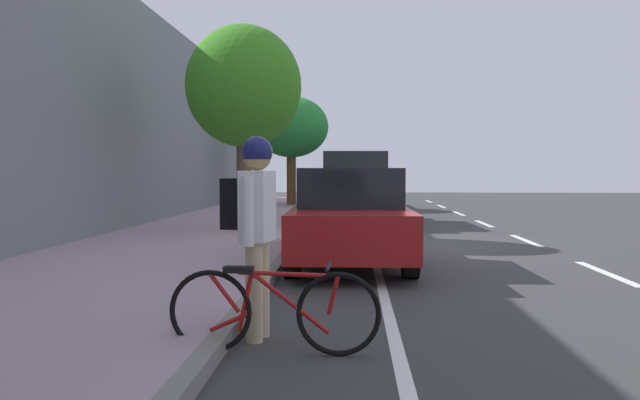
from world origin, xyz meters
TOP-DOWN VIEW (x-y plane):
  - ground at (0.00, 0.00)m, footprint 60.22×60.22m
  - sidewalk at (4.30, 0.00)m, footprint 4.08×37.64m
  - curb_edge at (2.18, 0.00)m, footprint 0.16×37.64m
  - lane_stripe_centre at (-2.58, -0.92)m, footprint 0.14×35.80m
  - lane_stripe_bike_edge at (0.71, 0.00)m, footprint 0.12×37.64m
  - building_facade at (6.59, 0.00)m, footprint 0.50×37.64m
  - parked_pickup_dark_blue_nearest at (1.08, -12.44)m, footprint 2.14×5.35m
  - parked_suv_tan_second at (1.06, -5.16)m, footprint 2.07×4.75m
  - parked_sedan_red_mid at (1.13, 2.51)m, footprint 1.90×4.43m
  - bicycle_at_curb at (1.72, 7.46)m, footprint 1.72×0.46m
  - cyclist_with_backpack at (1.94, 7.01)m, footprint 0.45×0.61m
  - street_tree_near_cyclist at (3.52, -12.03)m, footprint 2.93×2.93m
  - street_tree_mid_block at (3.52, -1.42)m, footprint 2.57×2.57m

SIDE VIEW (x-z plane):
  - ground at x=0.00m, z-range 0.00..0.00m
  - lane_stripe_centre at x=-2.58m, z-range 0.00..0.01m
  - lane_stripe_bike_edge at x=0.71m, z-range 0.00..0.01m
  - sidewalk at x=4.30m, z-range 0.00..0.14m
  - curb_edge at x=2.18m, z-range 0.00..0.14m
  - bicycle_at_curb at x=1.72m, z-range 0.00..0.73m
  - parked_sedan_red_mid at x=1.13m, z-range -0.01..1.51m
  - parked_pickup_dark_blue_nearest at x=1.08m, z-range -0.07..1.88m
  - parked_suv_tan_second at x=1.06m, z-range 0.03..2.02m
  - cyclist_with_backpack at x=1.94m, z-range 0.20..1.99m
  - building_facade at x=6.59m, z-range 0.00..5.69m
  - street_tree_near_cyclist at x=3.52m, z-range 1.05..5.31m
  - street_tree_mid_block at x=3.52m, z-range 1.04..5.62m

